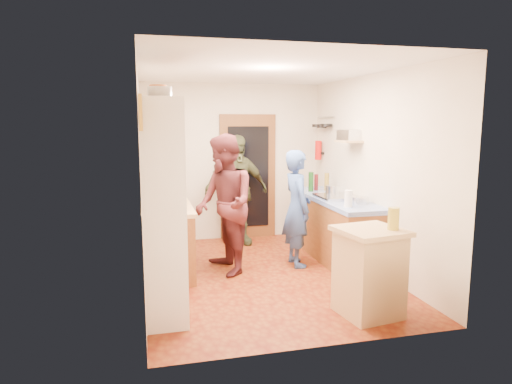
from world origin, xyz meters
name	(u,v)px	position (x,y,z in m)	size (l,w,h in m)	color
floor	(263,275)	(0.00, 0.00, -0.01)	(3.00, 4.00, 0.02)	brown
ceiling	(264,69)	(0.00, 0.00, 2.61)	(3.00, 4.00, 0.02)	silver
wall_back	(233,162)	(0.00, 2.01, 1.30)	(3.00, 0.02, 2.60)	beige
wall_front	(325,203)	(0.00, -2.01, 1.30)	(3.00, 0.02, 2.60)	beige
wall_left	(141,179)	(-1.51, 0.00, 1.30)	(0.02, 4.00, 2.60)	beige
wall_right	(372,173)	(1.51, 0.00, 1.30)	(0.02, 4.00, 2.60)	beige
door_frame	(248,177)	(0.25, 1.97, 1.05)	(0.95, 0.06, 2.10)	brown
door_glass	(248,177)	(0.25, 1.94, 1.05)	(0.70, 0.02, 1.70)	black
hutch_body	(162,207)	(-1.30, -0.80, 1.10)	(0.40, 1.20, 2.20)	white
hutch_top_shelf	(159,101)	(-1.30, -0.80, 2.18)	(0.40, 1.14, 0.04)	white
plate_stack	(160,92)	(-1.30, -1.15, 2.25)	(0.23, 0.23, 0.09)	white
orange_pot_a	(158,92)	(-1.30, -0.73, 2.27)	(0.18, 0.18, 0.14)	orange
orange_pot_b	(157,94)	(-1.30, -0.45, 2.27)	(0.17, 0.17, 0.15)	orange
left_counter_base	(167,240)	(-1.20, 0.45, 0.42)	(0.60, 1.40, 0.85)	brown
left_counter_top	(166,207)	(-1.20, 0.45, 0.88)	(0.64, 1.44, 0.05)	tan
toaster	(172,203)	(-1.15, 0.03, 0.99)	(0.24, 0.16, 0.18)	white
kettle	(163,200)	(-1.25, 0.25, 0.99)	(0.17, 0.17, 0.19)	white
orange_bowl	(172,200)	(-1.12, 0.52, 0.95)	(0.20, 0.20, 0.09)	orange
chopping_board	(166,197)	(-1.18, 1.03, 0.91)	(0.30, 0.22, 0.03)	tan
right_counter_base	(334,229)	(1.20, 0.50, 0.42)	(0.60, 2.20, 0.84)	brown
right_counter_top	(335,199)	(1.20, 0.50, 0.87)	(0.62, 2.22, 0.06)	#0F3CB1
hob	(338,197)	(1.20, 0.39, 0.92)	(0.55, 0.58, 0.04)	silver
pot_on_hob	(333,190)	(1.15, 0.46, 1.01)	(0.21, 0.21, 0.14)	silver
bottle_a	(311,182)	(1.05, 1.08, 1.05)	(0.08, 0.08, 0.31)	#143F14
bottle_b	(316,182)	(1.18, 1.18, 1.03)	(0.06, 0.06, 0.26)	#591419
bottle_c	(327,182)	(1.31, 1.07, 1.04)	(0.07, 0.07, 0.28)	olive
paper_towel	(348,199)	(1.05, -0.26, 1.01)	(0.10, 0.10, 0.21)	white
mixing_bowl	(360,200)	(1.30, -0.09, 0.95)	(0.24, 0.24, 0.09)	silver
island_base	(369,274)	(0.73, -1.47, 0.43)	(0.55, 0.55, 0.86)	tan
island_top	(371,231)	(0.73, -1.47, 0.89)	(0.62, 0.62, 0.05)	tan
cutting_board	(364,229)	(0.67, -1.42, 0.90)	(0.35, 0.28, 0.02)	white
oil_jar	(393,219)	(0.92, -1.56, 1.02)	(0.11, 0.11, 0.22)	#AD9E2D
pan_rail	(326,117)	(1.46, 1.52, 2.05)	(0.02, 0.02, 0.65)	silver
pan_hang_a	(326,125)	(1.40, 1.35, 1.92)	(0.18, 0.18, 0.05)	black
pan_hang_b	(322,126)	(1.40, 1.55, 1.90)	(0.16, 0.16, 0.05)	black
pan_hang_c	(317,126)	(1.40, 1.75, 1.91)	(0.17, 0.17, 0.05)	black
wall_shelf	(349,141)	(1.37, 0.45, 1.70)	(0.26, 0.42, 0.03)	tan
radio	(349,135)	(1.37, 0.45, 1.79)	(0.22, 0.30, 0.15)	silver
ext_bracket	(322,153)	(1.47, 1.70, 1.45)	(0.06, 0.10, 0.04)	black
fire_extinguisher	(318,150)	(1.41, 1.70, 1.50)	(0.11, 0.11, 0.32)	red
picture_frame	(141,113)	(-1.48, -1.55, 2.05)	(0.03, 0.25, 0.30)	gold
person_hob	(300,209)	(0.58, 0.27, 0.80)	(0.58, 0.38, 1.60)	#304D91
person_left	(226,204)	(-0.45, 0.25, 0.91)	(0.89, 0.69, 1.83)	#4C1E21
person_back	(237,190)	(-0.02, 1.56, 0.89)	(1.04, 0.43, 1.77)	#3B4127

